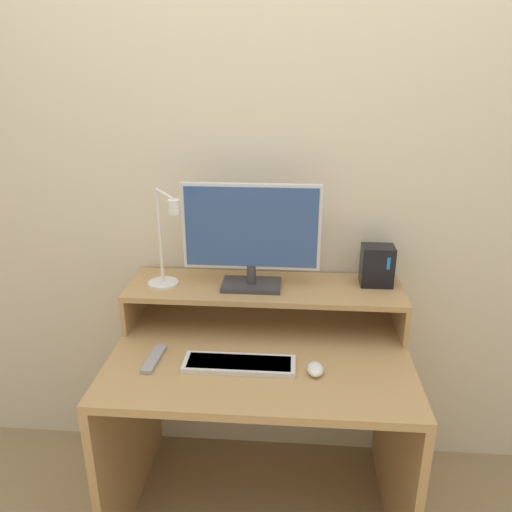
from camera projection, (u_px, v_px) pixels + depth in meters
name	position (u px, v px, depth m)	size (l,w,h in m)	color
wall_back	(268.00, 191.00, 2.03)	(6.00, 0.05, 2.50)	beige
desk	(261.00, 402.00, 1.91)	(1.09, 0.74, 0.74)	tan
monitor_shelf	(265.00, 292.00, 1.98)	(1.09, 0.31, 0.17)	tan
monitor	(251.00, 234.00, 1.89)	(0.52, 0.14, 0.41)	#38383D
desk_lamp	(165.00, 252.00, 1.89)	(0.18, 0.23, 0.39)	silver
router_dock	(377.00, 266.00, 1.96)	(0.13, 0.10, 0.16)	black
keyboard	(239.00, 364.00, 1.74)	(0.39, 0.12, 0.02)	silver
mouse	(315.00, 369.00, 1.69)	(0.06, 0.08, 0.03)	white
remote_control	(154.00, 359.00, 1.77)	(0.05, 0.18, 0.02)	#99999E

